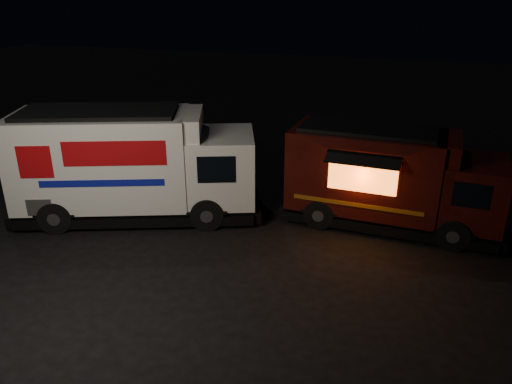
{
  "coord_description": "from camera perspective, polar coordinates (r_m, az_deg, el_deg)",
  "views": [
    {
      "loc": [
        3.74,
        -9.89,
        6.42
      ],
      "look_at": [
        0.06,
        2.0,
        1.24
      ],
      "focal_mm": 35.0,
      "sensor_mm": 36.0,
      "label": 1
    }
  ],
  "objects": [
    {
      "name": "white_truck",
      "position": [
        14.89,
        -13.44,
        3.12
      ],
      "size": [
        7.53,
        4.71,
        3.23
      ],
      "primitive_type": null,
      "rotation": [
        0.0,
        0.0,
        0.35
      ],
      "color": "silver",
      "rests_on": "ground"
    },
    {
      "name": "ground",
      "position": [
        12.37,
        -3.03,
        -8.71
      ],
      "size": [
        80.0,
        80.0,
        0.0
      ],
      "primitive_type": "plane",
      "color": "black",
      "rests_on": "ground"
    },
    {
      "name": "red_truck",
      "position": [
        14.5,
        15.45,
        1.54
      ],
      "size": [
        6.21,
        2.62,
        2.83
      ],
      "primitive_type": null,
      "rotation": [
        0.0,
        0.0,
        -0.06
      ],
      "color": "#390D0A",
      "rests_on": "ground"
    }
  ]
}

